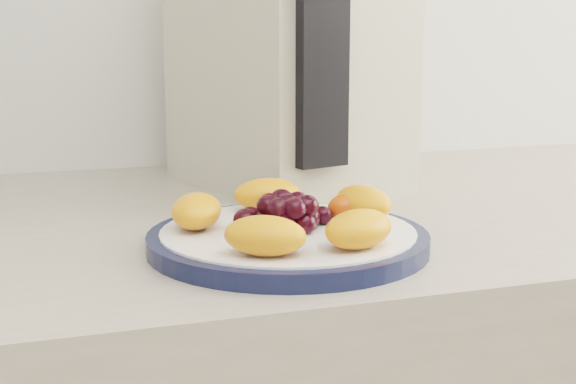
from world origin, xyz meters
name	(u,v)px	position (x,y,z in m)	size (l,w,h in m)	color
plate_rim	(288,241)	(0.07, 1.05, 0.91)	(0.24, 0.24, 0.01)	#131B39
plate_face	(288,240)	(0.07, 1.05, 0.91)	(0.22, 0.22, 0.02)	white
appliance_body	(285,46)	(0.16, 1.32, 1.06)	(0.19, 0.26, 0.33)	#BBB59F
appliance_panel	(322,45)	(0.15, 1.17, 1.07)	(0.06, 0.02, 0.24)	black
fruit_plate	(292,213)	(0.07, 1.05, 0.93)	(0.21, 0.20, 0.03)	orange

